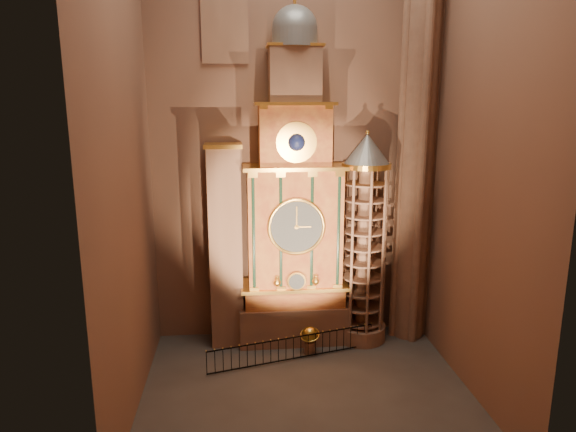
{
  "coord_description": "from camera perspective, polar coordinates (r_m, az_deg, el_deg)",
  "views": [
    {
      "loc": [
        -2.76,
        -19.63,
        12.22
      ],
      "look_at": [
        -0.51,
        3.0,
        7.06
      ],
      "focal_mm": 32.0,
      "sensor_mm": 36.0,
      "label": 1
    }
  ],
  "objects": [
    {
      "name": "stained_glass_window",
      "position": [
        25.91,
        -7.11,
        22.2
      ],
      "size": [
        2.2,
        0.14,
        5.2
      ],
      "color": "navy",
      "rests_on": "wall_back"
    },
    {
      "name": "astronomical_clock",
      "position": [
        25.36,
        0.7,
        0.16
      ],
      "size": [
        5.6,
        2.41,
        16.7
      ],
      "color": "#8C634C",
      "rests_on": "floor"
    },
    {
      "name": "stair_turret",
      "position": [
        26.07,
        8.43,
        -2.83
      ],
      "size": [
        2.5,
        2.5,
        10.8
      ],
      "color": "#8C634C",
      "rests_on": "floor"
    },
    {
      "name": "wall_back",
      "position": [
        25.81,
        0.46,
        10.07
      ],
      "size": [
        22.0,
        0.0,
        22.0
      ],
      "primitive_type": "plane",
      "rotation": [
        1.57,
        0.0,
        0.0
      ],
      "color": "#885E49",
      "rests_on": "floor"
    },
    {
      "name": "portrait_tower",
      "position": [
        25.62,
        -6.91,
        -3.34
      ],
      "size": [
        1.8,
        1.6,
        10.2
      ],
      "color": "#8C634C",
      "rests_on": "floor"
    },
    {
      "name": "celestial_globe",
      "position": [
        25.83,
        2.43,
        -13.36
      ],
      "size": [
        1.26,
        1.23,
        1.41
      ],
      "color": "#8C634C",
      "rests_on": "floor"
    },
    {
      "name": "iron_railing",
      "position": [
        25.3,
        0.61,
        -14.49
      ],
      "size": [
        8.12,
        2.17,
        1.16
      ],
      "color": "black",
      "rests_on": "floor"
    },
    {
      "name": "wall_left",
      "position": [
        20.12,
        -18.05,
        8.69
      ],
      "size": [
        0.0,
        22.0,
        22.0
      ],
      "primitive_type": "plane",
      "rotation": [
        1.57,
        0.0,
        1.57
      ],
      "color": "#885E49",
      "rests_on": "floor"
    },
    {
      "name": "wall_right",
      "position": [
        21.96,
        20.97,
        8.77
      ],
      "size": [
        0.0,
        22.0,
        22.0
      ],
      "primitive_type": "plane",
      "rotation": [
        1.57,
        0.0,
        -1.57
      ],
      "color": "#885E49",
      "rests_on": "floor"
    },
    {
      "name": "floor",
      "position": [
        23.29,
        2.08,
        -18.88
      ],
      "size": [
        14.0,
        14.0,
        0.0
      ],
      "primitive_type": "plane",
      "color": "#383330",
      "rests_on": "ground"
    },
    {
      "name": "gothic_pier",
      "position": [
        26.21,
        14.29,
        9.72
      ],
      "size": [
        2.04,
        2.04,
        22.0
      ],
      "color": "#8C634C",
      "rests_on": "floor"
    }
  ]
}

